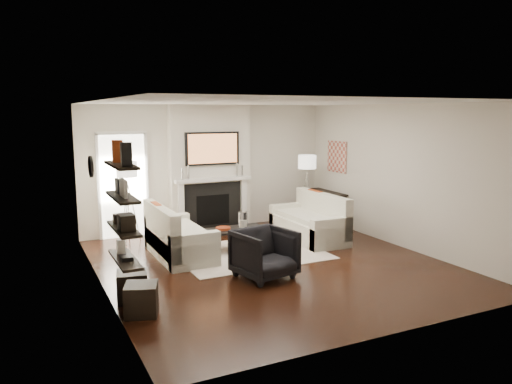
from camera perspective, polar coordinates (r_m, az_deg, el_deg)
name	(u,v)px	position (r m, az deg, el deg)	size (l,w,h in m)	color
room_envelope	(272,185)	(8.23, 1.83, 0.78)	(6.00, 6.00, 6.00)	black
chimney_breast	(210,168)	(10.83, -5.27, 2.76)	(1.80, 0.25, 2.70)	silver
fireplace_surround	(213,207)	(10.83, -4.95, -1.67)	(1.30, 0.02, 1.04)	black
firebox	(213,210)	(10.84, -4.94, -2.04)	(0.75, 0.02, 0.65)	black
mantel_pilaster_l	(181,208)	(10.57, -8.54, -1.85)	(0.12, 0.08, 1.10)	white
mantel_pilaster_r	(244,203)	(11.07, -1.42, -1.25)	(0.12, 0.08, 1.10)	white
mantel_shelf	(213,179)	(10.69, -4.90, 1.44)	(1.70, 0.18, 0.07)	white
tv_body	(212,148)	(10.65, -5.00, 4.98)	(1.20, 0.06, 0.70)	black
tv_screen	(213,149)	(10.62, -4.94, 4.97)	(1.10, 0.01, 0.62)	#BF723F
candlestick_l_tall	(188,172)	(10.49, -7.74, 2.27)	(0.04, 0.04, 0.30)	silver
candlestick_l_short	(182,174)	(10.46, -8.41, 2.06)	(0.04, 0.04, 0.24)	silver
candlestick_r_tall	(237,170)	(10.88, -2.23, 2.59)	(0.04, 0.04, 0.30)	silver
candlestick_r_short	(242,171)	(10.94, -1.60, 2.46)	(0.04, 0.04, 0.24)	silver
hallway_panel	(123,186)	(10.47, -14.96, 0.62)	(0.90, 0.02, 2.10)	white
door_trim_l	(99,188)	(10.38, -17.54, 0.42)	(0.06, 0.06, 2.16)	white
door_trim_r	(147,185)	(10.55, -12.38, 0.78)	(0.06, 0.06, 2.16)	white
door_trim_top	(121,133)	(10.36, -15.19, 6.52)	(1.02, 0.06, 0.06)	white
rug	(249,253)	(9.14, -0.80, -7.00)	(2.60, 2.00, 0.01)	beige
loveseat_left_base	(180,245)	(9.02, -8.67, -5.98)	(0.85, 1.80, 0.42)	silver
loveseat_left_back	(161,229)	(8.85, -10.79, -4.21)	(0.18, 1.80, 0.80)	silver
loveseat_left_arm_n	(195,251)	(8.25, -6.99, -6.72)	(0.85, 0.18, 0.60)	silver
loveseat_left_arm_s	(167,230)	(9.75, -10.10, -4.32)	(0.85, 0.18, 0.60)	silver
loveseat_left_cushion	(182,230)	(8.97, -8.40, -4.34)	(0.63, 1.44, 0.10)	silver
pillow_left_orange	(156,215)	(9.09, -11.33, -2.56)	(0.10, 0.42, 0.42)	#A33C14
pillow_left_charcoal	(166,222)	(8.53, -10.30, -3.37)	(0.10, 0.40, 0.40)	black
loveseat_right_base	(308,229)	(10.11, 5.99, -4.27)	(0.85, 1.80, 0.42)	silver
loveseat_right_back	(323,213)	(10.22, 7.62, -2.34)	(0.18, 1.80, 0.80)	silver
loveseat_right_arm_n	(331,234)	(9.43, 8.61, -4.74)	(0.85, 0.18, 0.60)	silver
loveseat_right_arm_s	(288,217)	(10.77, 3.73, -2.92)	(0.85, 0.18, 0.60)	silver
loveseat_right_cushion	(306,217)	(10.03, 5.78, -2.85)	(0.63, 1.44, 0.10)	silver
pillow_right_orange	(315,200)	(10.43, 6.74, -0.95)	(0.10, 0.42, 0.42)	#A33C14
pillow_right_charcoal	(331,206)	(9.94, 8.60, -1.55)	(0.10, 0.40, 0.40)	black
coffee_table	(236,229)	(9.24, -2.33, -4.29)	(1.10, 0.55, 0.04)	black
coffee_leg_nw	(215,246)	(8.91, -4.72, -6.22)	(0.02, 0.02, 0.38)	silver
coffee_leg_ne	(265,240)	(9.31, 1.05, -5.52)	(0.02, 0.02, 0.38)	silver
coffee_leg_sw	(206,241)	(9.31, -5.70, -5.56)	(0.02, 0.02, 0.38)	silver
coffee_leg_se	(255,235)	(9.69, -0.13, -4.93)	(0.02, 0.02, 0.38)	silver
hurricane_glass	(243,220)	(9.27, -1.49, -3.24)	(0.18, 0.18, 0.31)	white
hurricane_candle	(243,224)	(9.28, -1.49, -3.63)	(0.09, 0.09, 0.14)	white
copper_bowl	(223,228)	(9.14, -3.78, -4.17)	(0.27, 0.27, 0.04)	#CE4822
armchair	(265,251)	(7.75, 0.99, -6.80)	(0.81, 0.76, 0.84)	black
lamp_left_post	(128,212)	(10.12, -14.37, -2.24)	(0.02, 0.02, 1.20)	silver
lamp_left_shade	(127,169)	(9.99, -14.56, 2.55)	(0.40, 0.40, 0.30)	white
lamp_left_leg_a	(134,212)	(10.14, -13.76, -2.19)	(0.02, 0.02, 1.25)	silver
lamp_left_leg_b	(125,211)	(10.20, -14.78, -2.16)	(0.02, 0.02, 1.25)	silver
lamp_left_leg_c	(127,213)	(10.02, -14.57, -2.36)	(0.02, 0.02, 1.25)	silver
lamp_right_post	(307,200)	(11.25, 5.80, -0.86)	(0.02, 0.02, 1.20)	silver
lamp_right_shade	(307,162)	(11.14, 5.87, 3.45)	(0.40, 0.40, 0.30)	white
lamp_right_leg_a	(311,199)	(11.31, 6.27, -0.82)	(0.02, 0.02, 1.25)	silver
lamp_right_leg_b	(302,199)	(11.31, 5.31, -0.81)	(0.02, 0.02, 1.25)	silver
lamp_right_leg_c	(307,200)	(11.15, 5.81, -0.96)	(0.02, 0.02, 1.25)	silver
console_top	(326,192)	(11.50, 8.06, -0.04)	(0.35, 1.20, 0.04)	black
console_leg_n	(340,213)	(11.12, 9.59, -2.35)	(0.30, 0.04, 0.71)	black
console_leg_s	(313,204)	(12.02, 6.56, -1.43)	(0.30, 0.04, 0.71)	black
wall_art	(337,157)	(11.36, 9.25, 3.99)	(0.03, 0.70, 0.70)	#B9745C
shelf_bottom	(125,259)	(6.58, -14.73, -7.46)	(0.25, 1.00, 0.04)	black
shelf_lower	(124,229)	(6.48, -14.87, -4.07)	(0.25, 1.00, 0.04)	black
shelf_upper	(122,197)	(6.40, -15.02, -0.58)	(0.25, 1.00, 0.04)	black
shelf_top	(121,165)	(6.35, -15.17, 2.98)	(0.25, 1.00, 0.04)	black
decor_magfile_a	(126,154)	(6.00, -14.61, 4.18)	(0.12, 0.10, 0.28)	black
decor_magfile_b	(117,151)	(6.53, -15.55, 4.52)	(0.12, 0.10, 0.28)	#A33C14
decor_frame_a	(123,188)	(6.30, -14.92, 0.45)	(0.04, 0.30, 0.22)	white
decor_frame_b	(118,186)	(6.65, -15.51, 0.70)	(0.04, 0.22, 0.18)	black
decor_wine_rack	(126,222)	(6.27, -14.59, -3.38)	(0.18, 0.25, 0.20)	black
decor_box_small	(119,218)	(6.72, -15.35, -2.93)	(0.15, 0.12, 0.12)	black
decor_books	(126,258)	(6.49, -14.61, -7.29)	(0.14, 0.20, 0.05)	black
decor_box_tall	(121,246)	(6.79, -15.19, -6.02)	(0.10, 0.10, 0.18)	white
clock_rim	(91,167)	(8.22, -18.37, 2.77)	(0.34, 0.34, 0.04)	black
clock_face	(92,167)	(8.22, -18.20, 2.78)	(0.29, 0.29, 0.01)	white
ottoman_near	(132,286)	(7.12, -13.98, -10.38)	(0.40, 0.40, 0.40)	black
ottoman_far	(141,299)	(6.61, -12.97, -11.87)	(0.40, 0.40, 0.40)	black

